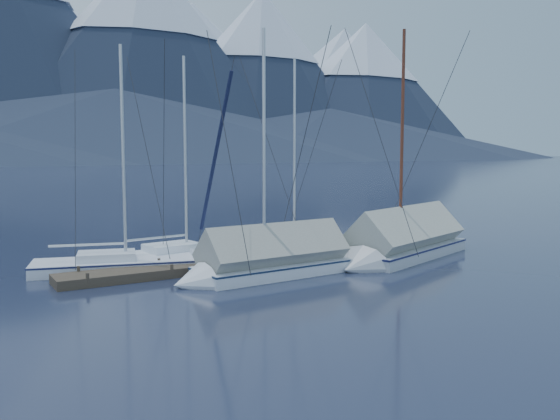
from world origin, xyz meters
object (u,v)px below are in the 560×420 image
(sailboat_open_mid, at_px, (197,254))
(sailboat_covered_far, at_px, (261,264))
(sailboat_open_left, at_px, (139,266))
(sailboat_covered_near, at_px, (398,247))
(person, at_px, (399,223))
(sailboat_open_right, at_px, (300,245))

(sailboat_open_mid, height_order, sailboat_covered_far, sailboat_covered_far)
(sailboat_open_left, bearing_deg, sailboat_open_mid, 22.86)
(sailboat_open_mid, xyz_separation_m, sailboat_covered_far, (0.51, -4.85, 0.32))
(sailboat_open_mid, xyz_separation_m, sailboat_covered_near, (7.38, -4.60, 0.37))
(sailboat_open_mid, bearing_deg, person, -13.30)
(sailboat_covered_far, bearing_deg, sailboat_open_right, 44.77)
(sailboat_open_left, height_order, sailboat_covered_near, sailboat_covered_near)
(sailboat_open_mid, xyz_separation_m, person, (9.54, -2.25, 0.99))
(sailboat_open_left, xyz_separation_m, sailboat_covered_near, (10.32, -3.36, 0.37))
(sailboat_open_left, distance_m, person, 12.56)
(sailboat_open_right, relative_size, sailboat_covered_far, 0.98)
(person, bearing_deg, sailboat_open_left, 87.05)
(sailboat_covered_near, height_order, person, sailboat_covered_near)
(sailboat_open_left, height_order, sailboat_open_mid, sailboat_open_left)
(sailboat_open_left, bearing_deg, sailboat_covered_far, -46.24)
(sailboat_open_left, xyz_separation_m, person, (12.48, -1.01, 0.99))
(sailboat_covered_near, distance_m, person, 3.25)
(sailboat_open_left, xyz_separation_m, sailboat_covered_far, (3.45, -3.61, 0.32))
(sailboat_open_left, distance_m, sailboat_covered_near, 10.86)
(sailboat_open_mid, distance_m, sailboat_covered_near, 8.71)
(sailboat_covered_near, bearing_deg, sailboat_open_mid, 148.05)
(sailboat_open_left, relative_size, sailboat_open_mid, 1.01)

